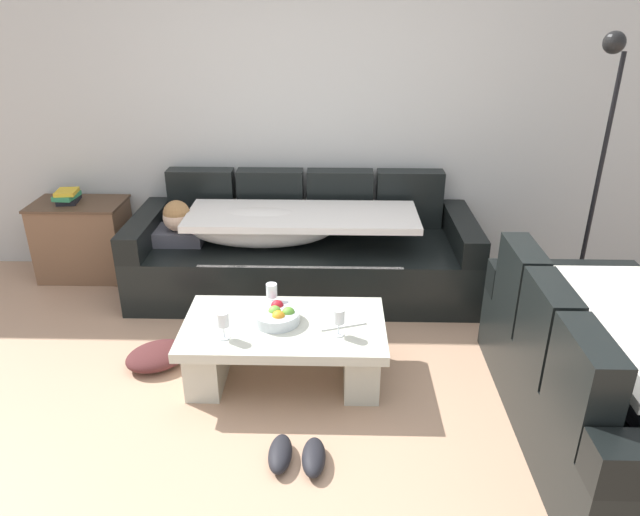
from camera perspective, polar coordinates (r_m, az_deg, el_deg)
ground_plane at (r=3.33m, az=-2.64°, el=-16.18°), size 14.00×14.00×0.00m
back_wall at (r=4.74m, az=-1.15°, el=14.58°), size 9.00×0.10×2.70m
couch_along_wall at (r=4.54m, az=-2.23°, el=0.57°), size 2.60×0.92×0.88m
couch_near_window at (r=3.43m, az=26.20°, el=-10.66°), size 0.92×1.77×0.88m
coffee_table at (r=3.56m, az=-3.49°, el=-8.35°), size 1.20×0.68×0.38m
fruit_bowl at (r=3.49m, az=-4.19°, el=-5.60°), size 0.28×0.28×0.10m
wine_glass_near_left at (r=3.33m, az=-9.43°, el=-6.02°), size 0.07×0.07×0.17m
wine_glass_near_right at (r=3.31m, az=1.85°, el=-5.80°), size 0.07×0.07×0.17m
wine_glass_far_back at (r=3.60m, az=-4.73°, el=-3.27°), size 0.07×0.07×0.17m
open_magazine at (r=3.52m, az=1.79°, el=-5.90°), size 0.33×0.29×0.01m
side_cabinet at (r=5.16m, az=-22.03°, el=1.68°), size 0.72×0.44×0.64m
book_stack_on_cabinet at (r=5.07m, az=-23.40°, el=5.54°), size 0.17×0.23×0.10m
floor_lamp at (r=4.49m, az=25.41°, el=8.61°), size 0.33×0.31×1.95m
pair_of_shoes at (r=3.10m, az=-2.26°, el=-18.68°), size 0.29×0.29×0.09m
crumpled_garment at (r=3.91m, az=-15.56°, el=-9.17°), size 0.51×0.49×0.12m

